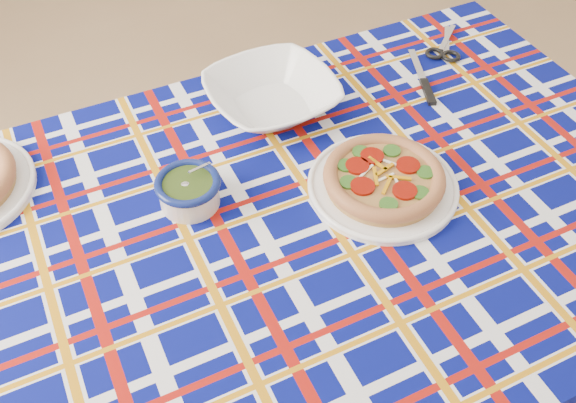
{
  "coord_description": "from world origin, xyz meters",
  "views": [
    {
      "loc": [
        -0.11,
        -0.98,
        1.56
      ],
      "look_at": [
        -0.03,
        -0.2,
        0.73
      ],
      "focal_mm": 40.0,
      "sensor_mm": 36.0,
      "label": 1
    }
  ],
  "objects_px": {
    "dining_table": "(291,246)",
    "pesto_bowl": "(188,189)",
    "serving_bowl": "(272,96)",
    "main_focaccia_plate": "(384,178)"
  },
  "relations": [
    {
      "from": "pesto_bowl",
      "to": "serving_bowl",
      "type": "distance_m",
      "value": 0.31
    },
    {
      "from": "main_focaccia_plate",
      "to": "serving_bowl",
      "type": "distance_m",
      "value": 0.32
    },
    {
      "from": "dining_table",
      "to": "main_focaccia_plate",
      "type": "bearing_deg",
      "value": -0.64
    },
    {
      "from": "dining_table",
      "to": "main_focaccia_plate",
      "type": "distance_m",
      "value": 0.21
    },
    {
      "from": "dining_table",
      "to": "pesto_bowl",
      "type": "bearing_deg",
      "value": 141.38
    },
    {
      "from": "pesto_bowl",
      "to": "serving_bowl",
      "type": "bearing_deg",
      "value": 56.58
    },
    {
      "from": "dining_table",
      "to": "serving_bowl",
      "type": "bearing_deg",
      "value": 71.67
    },
    {
      "from": "main_focaccia_plate",
      "to": "pesto_bowl",
      "type": "height_order",
      "value": "pesto_bowl"
    },
    {
      "from": "dining_table",
      "to": "main_focaccia_plate",
      "type": "xyz_separation_m",
      "value": [
        0.18,
        0.06,
        0.1
      ]
    },
    {
      "from": "serving_bowl",
      "to": "main_focaccia_plate",
      "type": "bearing_deg",
      "value": -54.31
    }
  ]
}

